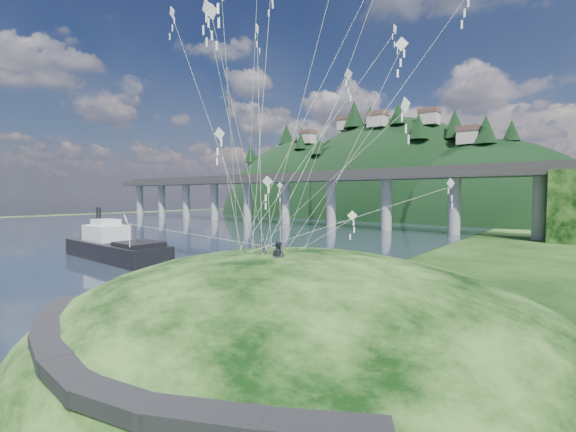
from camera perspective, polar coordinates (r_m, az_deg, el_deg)
The scene contains 10 objects.
ground at distance 29.30m, azimuth -13.97°, elevation -14.05°, with size 320.00×320.00×0.00m, color black.
water at distance 105.66m, azimuth -25.05°, elevation -1.80°, with size 240.00×240.00×0.00m, color #28354B.
grass_hill at distance 25.83m, azimuth 1.55°, elevation -19.92°, with size 36.00×32.00×13.00m.
footpath at distance 17.72m, azimuth -24.87°, elevation -18.82°, with size 22.29×5.84×0.83m.
bridge at distance 99.79m, azimuth 9.16°, elevation 3.76°, with size 160.00×11.00×15.00m.
far_ridge at distance 154.81m, azimuth 12.99°, elevation -2.85°, with size 153.00×70.00×94.50m.
work_barge at distance 56.55m, azimuth -24.34°, elevation -4.12°, with size 19.77×6.11×6.85m.
wooden_dock at distance 34.28m, azimuth -10.79°, elevation -10.71°, with size 13.85×2.41×0.99m.
kite_flyers at distance 23.32m, azimuth -2.14°, elevation -3.63°, with size 2.71×1.37×1.88m.
kite_swarm at distance 25.87m, azimuth 3.04°, elevation 23.23°, with size 20.50×16.78×21.39m.
Camera 1 is at (22.22, -17.04, 8.64)m, focal length 24.00 mm.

